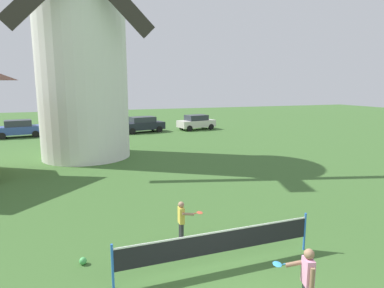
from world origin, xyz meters
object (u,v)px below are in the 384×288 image
object	(u,v)px
player_far	(182,219)
parked_car_blue	(18,128)
stray_ball	(83,261)
parked_car_cream	(196,122)
parked_car_silver	(83,127)
player_near	(306,277)
tennis_net	(219,242)
windmill	(80,33)
parked_car_black	(143,124)

from	to	relation	value
player_far	parked_car_blue	world-z (taller)	parked_car_blue
stray_ball	parked_car_cream	xyz separation A→B (m)	(12.43, 24.20, 0.71)
parked_car_blue	parked_car_silver	size ratio (longest dim) A/B	0.98
player_near	stray_ball	size ratio (longest dim) A/B	7.20
parked_car_silver	player_near	bearing A→B (deg)	-83.24
tennis_net	stray_ball	size ratio (longest dim) A/B	27.63
windmill	parked_car_cream	world-z (taller)	windmill
windmill	parked_car_cream	size ratio (longest dim) A/B	3.66
player_far	stray_ball	world-z (taller)	player_far
stray_ball	parked_car_black	world-z (taller)	parked_car_black
windmill	parked_car_black	distance (m)	13.75
player_far	stray_ball	size ratio (longest dim) A/B	6.29
tennis_net	parked_car_silver	world-z (taller)	parked_car_silver
stray_ball	parked_car_blue	world-z (taller)	parked_car_blue
player_near	parked_car_silver	distance (m)	27.77
parked_car_silver	stray_ball	bearing A→B (deg)	-92.29
parked_car_blue	parked_car_black	distance (m)	11.29
player_near	parked_car_black	size ratio (longest dim) A/B	0.31
player_near	stray_ball	world-z (taller)	player_near
stray_ball	player_near	bearing A→B (deg)	-39.83
parked_car_blue	parked_car_black	xyz separation A→B (m)	(11.26, -0.72, 0.00)
windmill	parked_car_blue	distance (m)	14.11
player_far	parked_car_blue	xyz separation A→B (m)	(-7.50, 24.45, 0.11)
windmill	stray_ball	distance (m)	15.92
windmill	tennis_net	distance (m)	17.01
stray_ball	parked_car_blue	distance (m)	25.29
player_near	parked_car_blue	distance (m)	29.74
parked_car_blue	parked_car_cream	bearing A→B (deg)	-2.20
player_far	parked_car_silver	bearing A→B (deg)	94.63
stray_ball	parked_car_blue	size ratio (longest dim) A/B	0.05
tennis_net	parked_car_cream	bearing A→B (deg)	70.31
tennis_net	player_far	distance (m)	1.80
player_far	parked_car_silver	distance (m)	23.72
windmill	parked_car_silver	distance (m)	12.37
player_near	player_far	world-z (taller)	player_near
player_far	parked_car_cream	distance (m)	25.64
tennis_net	parked_car_silver	distance (m)	25.50
tennis_net	parked_car_black	bearing A→B (deg)	82.51
tennis_net	windmill	bearing A→B (deg)	99.35
windmill	player_near	distance (m)	19.10
parked_car_black	parked_car_cream	size ratio (longest dim) A/B	1.08
parked_car_black	parked_car_silver	bearing A→B (deg)	-179.14
player_near	stray_ball	xyz separation A→B (m)	(-4.23, 3.53, -0.70)
player_far	parked_car_cream	xyz separation A→B (m)	(9.55, 23.79, 0.11)
parked_car_blue	parked_car_silver	xyz separation A→B (m)	(5.59, -0.81, 0.00)
windmill	player_near	size ratio (longest dim) A/B	10.85
tennis_net	parked_car_cream	world-z (taller)	parked_car_cream
player_near	parked_car_cream	distance (m)	28.92
windmill	player_near	bearing A→B (deg)	-78.80
player_near	parked_car_cream	world-z (taller)	parked_car_cream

